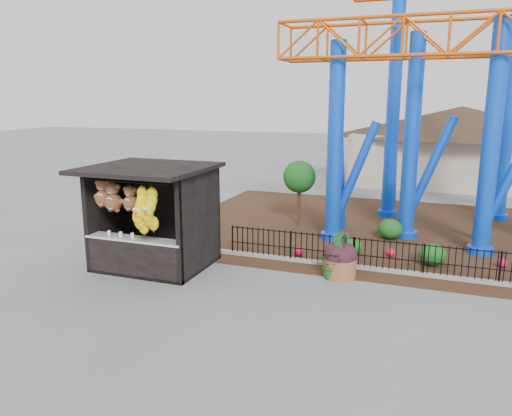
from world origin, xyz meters
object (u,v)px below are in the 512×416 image
(potted_plant, at_px, (333,265))
(prize_booth, at_px, (149,219))
(terracotta_planter, at_px, (340,268))
(roller_coaster, at_px, (451,59))

(potted_plant, bearing_deg, prize_booth, -151.39)
(prize_booth, distance_m, terracotta_planter, 5.82)
(roller_coaster, bearing_deg, potted_plant, -113.48)
(roller_coaster, bearing_deg, terracotta_planter, -112.89)
(roller_coaster, relative_size, potted_plant, 13.05)
(prize_booth, height_order, terracotta_planter, prize_booth)
(prize_booth, height_order, potted_plant, prize_booth)
(terracotta_planter, bearing_deg, roller_coaster, 67.11)
(potted_plant, bearing_deg, terracotta_planter, 70.12)
(prize_booth, bearing_deg, roller_coaster, 42.11)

